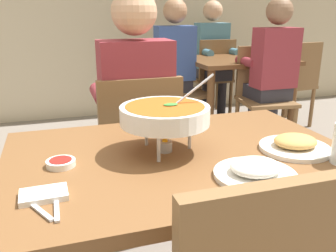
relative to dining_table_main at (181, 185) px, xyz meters
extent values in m
cube|color=brown|center=(0.00, 0.00, 0.10)|extent=(1.16, 0.80, 0.04)
cylinder|color=brown|center=(-0.52, 0.34, -0.27)|extent=(0.07, 0.07, 0.71)
cylinder|color=brown|center=(0.52, 0.34, -0.27)|extent=(0.07, 0.07, 0.71)
cube|color=brown|center=(0.00, 0.78, -0.19)|extent=(0.44, 0.44, 0.03)
cube|color=brown|center=(0.00, 0.58, 0.05)|extent=(0.42, 0.04, 0.45)
cylinder|color=brown|center=(0.19, 0.97, -0.42)|extent=(0.04, 0.04, 0.42)
cylinder|color=brown|center=(-0.19, 0.97, -0.42)|extent=(0.04, 0.04, 0.42)
cylinder|color=brown|center=(0.19, 0.59, -0.42)|extent=(0.04, 0.04, 0.42)
cylinder|color=brown|center=(-0.19, 0.59, -0.42)|extent=(0.04, 0.04, 0.42)
cylinder|color=#2D2D38|center=(0.10, 0.80, -0.40)|extent=(0.10, 0.10, 0.45)
cylinder|color=#2D2D38|center=(-0.10, 0.80, -0.40)|extent=(0.10, 0.10, 0.45)
cube|color=#2D2D38|center=(0.00, 0.76, -0.12)|extent=(0.32, 0.32, 0.12)
cube|color=maroon|center=(0.00, 0.68, 0.19)|extent=(0.36, 0.20, 0.50)
sphere|color=tan|center=(0.00, 0.68, 0.57)|extent=(0.22, 0.22, 0.22)
cylinder|color=maroon|center=(0.16, 0.88, 0.14)|extent=(0.08, 0.28, 0.08)
cylinder|color=maroon|center=(-0.16, 0.88, 0.14)|extent=(0.08, 0.28, 0.08)
cylinder|color=silver|center=(0.04, 0.03, 0.17)|extent=(0.01, 0.01, 0.10)
cylinder|color=silver|center=(-0.09, 0.11, 0.17)|extent=(0.01, 0.01, 0.10)
cylinder|color=silver|center=(-0.09, -0.05, 0.17)|extent=(0.01, 0.01, 0.10)
torus|color=silver|center=(-0.05, 0.03, 0.22)|extent=(0.21, 0.21, 0.01)
cylinder|color=#B2B2B7|center=(-0.05, 0.03, 0.14)|extent=(0.05, 0.05, 0.04)
cone|color=orange|center=(-0.05, 0.03, 0.17)|extent=(0.02, 0.02, 0.04)
cylinder|color=white|center=(-0.05, 0.03, 0.25)|extent=(0.30, 0.30, 0.06)
cylinder|color=#B75119|center=(-0.05, 0.03, 0.28)|extent=(0.26, 0.26, 0.01)
ellipsoid|color=#388433|center=(-0.03, 0.03, 0.29)|extent=(0.05, 0.03, 0.01)
cylinder|color=silver|center=(0.04, 0.05, 0.31)|extent=(0.18, 0.01, 0.13)
cylinder|color=white|center=(0.14, -0.24, 0.13)|extent=(0.24, 0.24, 0.01)
ellipsoid|color=white|center=(0.14, -0.24, 0.15)|extent=(0.15, 0.13, 0.04)
cylinder|color=white|center=(0.38, -0.09, 0.13)|extent=(0.24, 0.24, 0.01)
ellipsoid|color=tan|center=(0.38, -0.09, 0.15)|extent=(0.15, 0.13, 0.04)
cylinder|color=white|center=(-0.39, 0.01, 0.13)|extent=(0.09, 0.09, 0.02)
cylinder|color=maroon|center=(-0.39, 0.01, 0.14)|extent=(0.07, 0.07, 0.01)
cube|color=white|center=(-0.44, -0.18, 0.13)|extent=(0.12, 0.08, 0.02)
cube|color=silver|center=(-0.46, -0.23, 0.13)|extent=(0.09, 0.16, 0.01)
cube|color=silver|center=(-0.41, -0.23, 0.13)|extent=(0.01, 0.17, 0.01)
cube|color=brown|center=(1.38, 2.19, 0.10)|extent=(1.00, 0.80, 0.04)
cylinder|color=brown|center=(0.94, 1.85, -0.27)|extent=(0.07, 0.07, 0.71)
cylinder|color=brown|center=(1.82, 1.85, -0.27)|extent=(0.07, 0.07, 0.71)
cylinder|color=brown|center=(0.94, 2.53, -0.27)|extent=(0.07, 0.07, 0.71)
cylinder|color=brown|center=(1.82, 2.53, -0.27)|extent=(0.07, 0.07, 0.71)
cube|color=brown|center=(1.38, 1.63, -0.19)|extent=(0.50, 0.50, 0.03)
cube|color=brown|center=(1.41, 1.83, 0.05)|extent=(0.42, 0.10, 0.45)
cylinder|color=brown|center=(1.17, 1.47, -0.42)|extent=(0.04, 0.04, 0.42)
cylinder|color=brown|center=(1.54, 1.42, -0.42)|extent=(0.04, 0.04, 0.42)
cylinder|color=brown|center=(1.22, 1.85, -0.42)|extent=(0.04, 0.04, 0.42)
cylinder|color=brown|center=(1.60, 1.79, -0.42)|extent=(0.04, 0.04, 0.42)
cube|color=brown|center=(1.36, 2.80, -0.19)|extent=(0.45, 0.45, 0.03)
cube|color=brown|center=(1.35, 2.60, 0.05)|extent=(0.42, 0.05, 0.45)
cylinder|color=brown|center=(1.55, 2.98, -0.42)|extent=(0.04, 0.04, 0.42)
cylinder|color=brown|center=(1.17, 2.99, -0.42)|extent=(0.04, 0.04, 0.42)
cylinder|color=brown|center=(1.54, 2.60, -0.42)|extent=(0.04, 0.04, 0.42)
cylinder|color=brown|center=(1.16, 2.61, -0.42)|extent=(0.04, 0.04, 0.42)
cube|color=brown|center=(0.78, 2.14, -0.19)|extent=(0.50, 0.50, 0.03)
cube|color=brown|center=(0.75, 2.34, 0.05)|extent=(0.42, 0.10, 0.45)
cylinder|color=brown|center=(0.62, 1.92, -0.42)|extent=(0.04, 0.04, 0.42)
cylinder|color=brown|center=(1.00, 1.98, -0.42)|extent=(0.04, 0.04, 0.42)
cylinder|color=brown|center=(0.57, 2.30, -0.42)|extent=(0.04, 0.04, 0.42)
cylinder|color=brown|center=(0.94, 2.35, -0.42)|extent=(0.04, 0.04, 0.42)
cube|color=brown|center=(2.00, 2.19, -0.19)|extent=(0.48, 0.48, 0.03)
cube|color=brown|center=(2.02, 1.99, 0.05)|extent=(0.42, 0.08, 0.45)
cylinder|color=brown|center=(2.17, 2.40, -0.42)|extent=(0.04, 0.04, 0.42)
cylinder|color=brown|center=(1.79, 2.36, -0.42)|extent=(0.04, 0.04, 0.42)
cylinder|color=brown|center=(2.21, 2.02, -0.42)|extent=(0.04, 0.04, 0.42)
cylinder|color=brown|center=(1.83, 1.98, -0.42)|extent=(0.04, 0.04, 0.42)
cylinder|color=#2D2D38|center=(1.52, 1.72, -0.40)|extent=(0.10, 0.10, 0.45)
cylinder|color=#2D2D38|center=(1.32, 1.72, -0.40)|extent=(0.10, 0.10, 0.45)
cube|color=#2D2D38|center=(1.42, 1.68, -0.12)|extent=(0.32, 0.32, 0.12)
cube|color=maroon|center=(1.42, 1.60, 0.19)|extent=(0.36, 0.20, 0.50)
sphere|color=#846047|center=(1.42, 1.60, 0.57)|extent=(0.22, 0.22, 0.22)
cylinder|color=maroon|center=(1.58, 1.80, 0.14)|extent=(0.08, 0.28, 0.08)
cylinder|color=maroon|center=(1.26, 1.80, 0.14)|extent=(0.08, 0.28, 0.08)
cylinder|color=#2D2D38|center=(1.26, 2.65, -0.40)|extent=(0.10, 0.10, 0.45)
cylinder|color=#2D2D38|center=(1.46, 2.65, -0.40)|extent=(0.10, 0.10, 0.45)
cube|color=#2D2D38|center=(1.36, 2.69, -0.12)|extent=(0.32, 0.32, 0.12)
cube|color=teal|center=(1.36, 2.77, 0.19)|extent=(0.36, 0.20, 0.50)
sphere|color=tan|center=(1.36, 2.77, 0.57)|extent=(0.22, 0.22, 0.22)
cylinder|color=teal|center=(1.20, 2.57, 0.14)|extent=(0.08, 0.28, 0.08)
cylinder|color=teal|center=(1.52, 2.57, 0.14)|extent=(0.08, 0.28, 0.08)
cylinder|color=#2D2D38|center=(0.81, 2.30, -0.40)|extent=(0.10, 0.10, 0.45)
cylinder|color=#2D2D38|center=(0.61, 2.30, -0.40)|extent=(0.10, 0.10, 0.45)
cube|color=#2D2D38|center=(0.71, 2.26, -0.12)|extent=(0.32, 0.32, 0.12)
cube|color=#334C8C|center=(0.71, 2.18, 0.19)|extent=(0.36, 0.20, 0.50)
sphere|color=#A57756|center=(0.71, 2.18, 0.57)|extent=(0.22, 0.22, 0.22)
cylinder|color=#334C8C|center=(0.87, 2.38, 0.14)|extent=(0.08, 0.28, 0.08)
cylinder|color=#334C8C|center=(0.55, 2.38, 0.14)|extent=(0.08, 0.28, 0.08)
camera|label=1|loc=(-0.39, -1.07, 0.58)|focal=38.62mm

